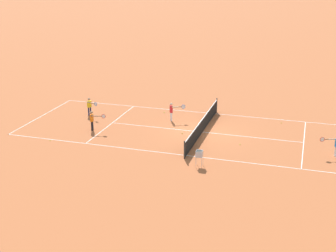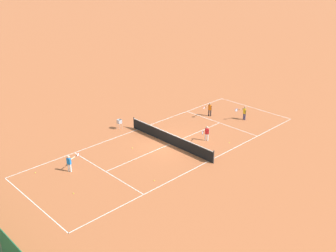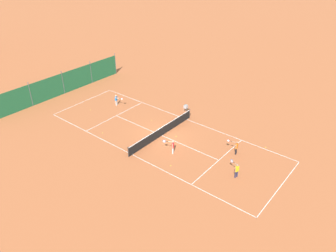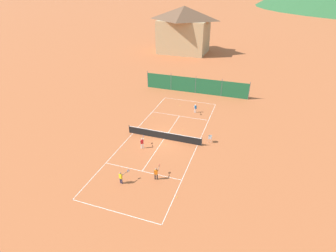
# 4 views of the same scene
# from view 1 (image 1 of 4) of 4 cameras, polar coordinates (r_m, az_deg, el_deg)

# --- Properties ---
(ground_plane) EXTENTS (600.00, 600.00, 0.00)m
(ground_plane) POSITION_cam_1_polar(r_m,az_deg,el_deg) (30.68, 4.23, -0.74)
(ground_plane) COLOR #B25B33
(court_line_markings) EXTENTS (8.25, 23.85, 0.01)m
(court_line_markings) POSITION_cam_1_polar(r_m,az_deg,el_deg) (30.68, 4.23, -0.74)
(court_line_markings) COLOR white
(court_line_markings) RESTS_ON ground
(tennis_net) EXTENTS (9.18, 0.08, 1.06)m
(tennis_net) POSITION_cam_1_polar(r_m,az_deg,el_deg) (30.51, 4.25, 0.14)
(tennis_net) COLOR #2D2D2D
(tennis_net) RESTS_ON ground
(player_near_baseline) EXTENTS (0.50, 1.09, 1.30)m
(player_near_baseline) POSITION_cam_1_polar(r_m,az_deg,el_deg) (32.57, 0.47, 1.92)
(player_near_baseline) COLOR white
(player_near_baseline) RESTS_ON ground
(player_far_baseline) EXTENTS (0.70, 0.98, 1.29)m
(player_far_baseline) POSITION_cam_1_polar(r_m,az_deg,el_deg) (34.21, -9.53, 2.50)
(player_far_baseline) COLOR #23284C
(player_far_baseline) RESTS_ON ground
(player_near_service) EXTENTS (0.41, 1.09, 1.27)m
(player_near_service) POSITION_cam_1_polar(r_m,az_deg,el_deg) (28.16, 19.82, -2.16)
(player_near_service) COLOR white
(player_near_service) RESTS_ON ground
(player_far_service) EXTENTS (0.44, 1.11, 1.31)m
(player_far_service) POSITION_cam_1_polar(r_m,az_deg,el_deg) (31.10, -9.19, 0.83)
(player_far_service) COLOR black
(player_far_service) RESTS_ON ground
(tennis_ball_alley_right) EXTENTS (0.07, 0.07, 0.07)m
(tennis_ball_alley_right) POSITION_cam_1_polar(r_m,az_deg,el_deg) (28.80, 8.77, -2.23)
(tennis_ball_alley_right) COLOR #CCE033
(tennis_ball_alley_right) RESTS_ON ground
(tennis_ball_alley_left) EXTENTS (0.07, 0.07, 0.07)m
(tennis_ball_alley_left) POSITION_cam_1_polar(r_m,az_deg,el_deg) (34.53, -0.47, 1.68)
(tennis_ball_alley_left) COLOR #CCE033
(tennis_ball_alley_left) RESTS_ON ground
(tennis_ball_by_net_right) EXTENTS (0.07, 0.07, 0.07)m
(tennis_ball_by_net_right) POSITION_cam_1_polar(r_m,az_deg,el_deg) (30.01, -14.18, -1.71)
(tennis_ball_by_net_right) COLOR #CCE033
(tennis_ball_by_net_right) RESTS_ON ground
(tennis_ball_by_net_left) EXTENTS (0.07, 0.07, 0.07)m
(tennis_ball_by_net_left) POSITION_cam_1_polar(r_m,az_deg,el_deg) (33.19, 13.64, 0.38)
(tennis_ball_by_net_left) COLOR #CCE033
(tennis_ball_by_net_left) RESTS_ON ground
(tennis_ball_service_box) EXTENTS (0.07, 0.07, 0.07)m
(tennis_ball_service_box) POSITION_cam_1_polar(r_m,az_deg,el_deg) (30.28, 1.74, -0.91)
(tennis_ball_service_box) COLOR #CCE033
(tennis_ball_service_box) RESTS_ON ground
(ball_hopper) EXTENTS (0.36, 0.36, 0.89)m
(ball_hopper) POSITION_cam_1_polar(r_m,az_deg,el_deg) (25.41, 3.84, -3.52)
(ball_hopper) COLOR #B7B7BC
(ball_hopper) RESTS_ON ground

